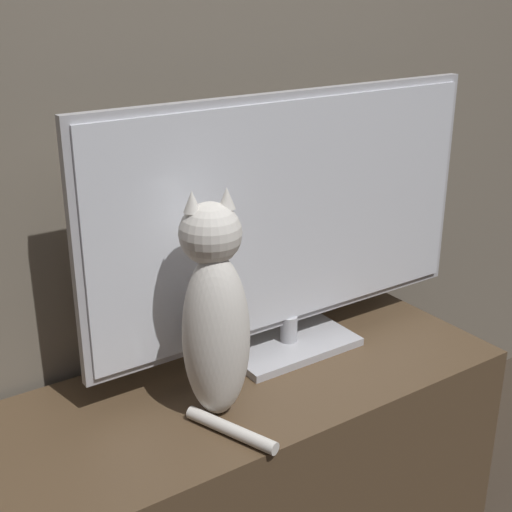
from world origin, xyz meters
name	(u,v)px	position (x,y,z in m)	size (l,w,h in m)	color
wall_back	(170,30)	(0.00, 1.22, 1.30)	(4.80, 0.05, 2.60)	#756B5B
tv_stand	(244,474)	(0.00, 0.93, 0.26)	(1.28, 0.50, 0.52)	brown
tv	(290,222)	(0.19, 1.01, 0.86)	(1.09, 0.20, 0.65)	#B7B7BC
cat	(215,315)	(-0.11, 0.87, 0.75)	(0.17, 0.31, 0.50)	silver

